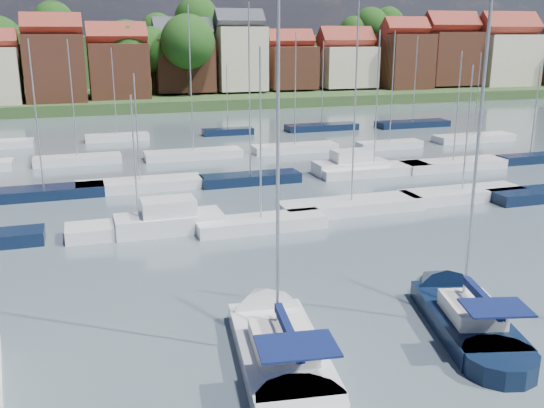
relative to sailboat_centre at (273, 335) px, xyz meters
name	(u,v)px	position (x,y,z in m)	size (l,w,h in m)	color
ground	(193,166)	(3.36, 36.37, -0.35)	(260.00, 260.00, 0.00)	#495B64
sailboat_centre	(273,335)	(0.00, 0.00, 0.00)	(4.84, 12.64, 16.70)	silver
sailboat_navy	(455,309)	(8.87, -0.20, 0.01)	(5.61, 11.56, 15.51)	black
buoy_c	(323,399)	(0.47, -4.50, -0.35)	(0.41, 0.41, 0.41)	#D85914
buoy_d	(483,378)	(6.83, -5.07, -0.35)	(0.41, 0.41, 0.41)	beige
buoy_e	(418,291)	(8.75, 2.85, -0.35)	(0.45, 0.45, 0.45)	#D85914
marina_field	(223,171)	(5.27, 31.52, 0.08)	(79.62, 41.41, 15.93)	silver
far_shore_town	(129,68)	(5.59, 129.03, 4.26)	(212.46, 90.00, 22.27)	#324824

